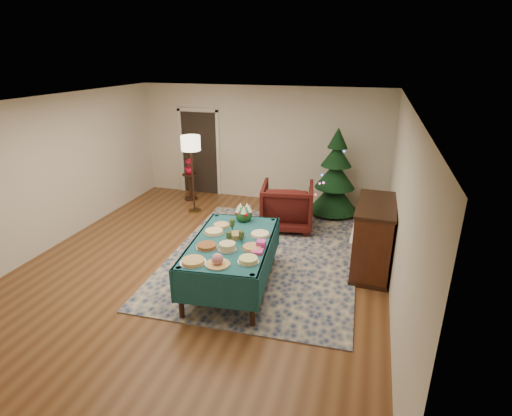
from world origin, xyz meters
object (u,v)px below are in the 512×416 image
(side_table, at_px, (190,187))
(christmas_tree, at_px, (335,177))
(potted_plant, at_px, (189,170))
(armchair, at_px, (287,204))
(gift_box, at_px, (261,244))
(piano, at_px, (373,238))
(floor_lamp, at_px, (191,148))
(buffet_table, at_px, (232,250))

(side_table, height_order, christmas_tree, christmas_tree)
(potted_plant, bearing_deg, armchair, -21.28)
(armchair, xyz_separation_m, potted_plant, (-2.64, 1.03, 0.23))
(gift_box, height_order, piano, piano)
(christmas_tree, xyz_separation_m, piano, (0.86, -2.29, -0.30))
(gift_box, height_order, floor_lamp, floor_lamp)
(gift_box, relative_size, armchair, 0.12)
(floor_lamp, height_order, potted_plant, floor_lamp)
(armchair, distance_m, piano, 2.12)
(side_table, bearing_deg, potted_plant, -90.00)
(potted_plant, relative_size, christmas_tree, 0.20)
(side_table, height_order, potted_plant, potted_plant)
(gift_box, distance_m, side_table, 4.55)
(christmas_tree, bearing_deg, side_table, 179.77)
(floor_lamp, xyz_separation_m, christmas_tree, (3.04, 0.72, -0.60))
(buffet_table, relative_size, christmas_tree, 1.09)
(armchair, height_order, christmas_tree, christmas_tree)
(christmas_tree, distance_m, piano, 2.47)
(piano, bearing_deg, floor_lamp, 158.09)
(potted_plant, bearing_deg, gift_box, -51.81)
(buffet_table, bearing_deg, piano, 29.69)
(armchair, distance_m, christmas_tree, 1.36)
(buffet_table, distance_m, christmas_tree, 3.64)
(side_table, bearing_deg, gift_box, -51.81)
(gift_box, xyz_separation_m, side_table, (-2.79, 3.55, -0.52))
(potted_plant, distance_m, piano, 4.91)
(armchair, distance_m, floor_lamp, 2.42)
(buffet_table, bearing_deg, side_table, 123.77)
(gift_box, relative_size, side_table, 0.19)
(floor_lamp, bearing_deg, armchair, -7.55)
(buffet_table, relative_size, potted_plant, 5.51)
(gift_box, bearing_deg, potted_plant, 128.19)
(floor_lamp, distance_m, christmas_tree, 3.18)
(christmas_tree, bearing_deg, buffet_table, -108.61)
(piano, bearing_deg, side_table, 151.99)
(floor_lamp, distance_m, piano, 4.30)
(side_table, relative_size, potted_plant, 1.69)
(gift_box, xyz_separation_m, christmas_tree, (0.68, 3.54, 0.04))
(floor_lamp, relative_size, piano, 1.26)
(armchair, relative_size, potted_plant, 2.72)
(gift_box, bearing_deg, floor_lamp, 130.01)
(armchair, relative_size, side_table, 1.61)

